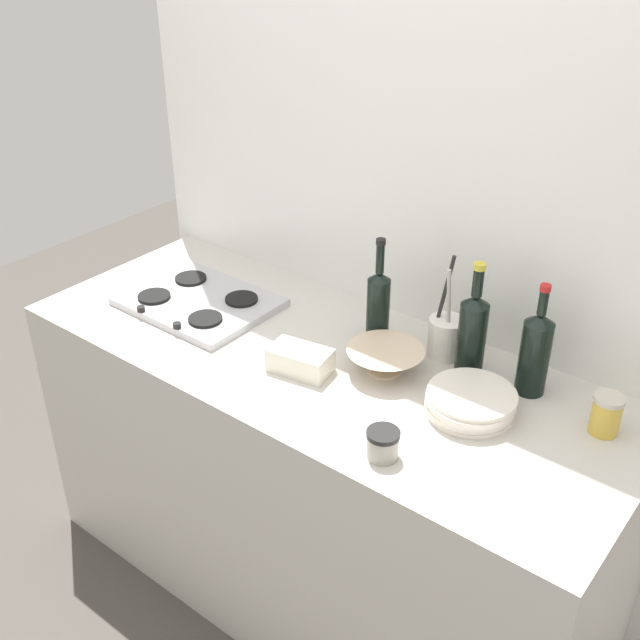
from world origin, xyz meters
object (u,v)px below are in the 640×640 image
at_px(wine_bottle_mid_left, 535,352).
at_px(condiment_jar_front, 383,444).
at_px(plate_stack, 471,402).
at_px(butter_dish, 299,360).
at_px(condiment_jar_rear, 606,414).
at_px(wine_bottle_leftmost, 472,333).
at_px(mixing_bowl, 385,360).
at_px(wine_bottle_mid_right, 378,306).
at_px(stovetop_hob, 198,302).
at_px(utensil_crock, 446,336).

height_order(wine_bottle_mid_left, condiment_jar_front, wine_bottle_mid_left).
height_order(plate_stack, butter_dish, butter_dish).
distance_m(condiment_jar_front, condiment_jar_rear, 0.55).
xyz_separation_m(butter_dish, condiment_jar_rear, (0.75, 0.25, 0.02)).
distance_m(wine_bottle_leftmost, mixing_bowl, 0.24).
distance_m(wine_bottle_leftmost, wine_bottle_mid_right, 0.28).
relative_size(plate_stack, wine_bottle_leftmost, 0.70).
relative_size(wine_bottle_leftmost, condiment_jar_front, 4.19).
distance_m(stovetop_hob, utensil_crock, 0.79).
bearing_deg(wine_bottle_leftmost, plate_stack, -59.49).
bearing_deg(stovetop_hob, mixing_bowl, 4.92).
bearing_deg(wine_bottle_mid_right, wine_bottle_mid_left, 6.72).
xyz_separation_m(wine_bottle_leftmost, wine_bottle_mid_left, (0.17, 0.03, -0.01)).
bearing_deg(butter_dish, condiment_jar_rear, 18.46).
relative_size(stovetop_hob, wine_bottle_leftmost, 1.37).
height_order(stovetop_hob, utensil_crock, utensil_crock).
bearing_deg(plate_stack, wine_bottle_leftmost, 120.51).
bearing_deg(condiment_jar_front, wine_bottle_mid_right, 126.14).
distance_m(plate_stack, utensil_crock, 0.27).
bearing_deg(butter_dish, wine_bottle_mid_left, 29.20).
bearing_deg(wine_bottle_mid_right, stovetop_hob, -163.71).
bearing_deg(stovetop_hob, wine_bottle_mid_right, 16.29).
bearing_deg(wine_bottle_mid_right, wine_bottle_leftmost, 4.84).
distance_m(wine_bottle_leftmost, condiment_jar_front, 0.44).
xyz_separation_m(stovetop_hob, condiment_jar_front, (0.86, -0.24, 0.02)).
bearing_deg(butter_dish, wine_bottle_mid_right, 70.59).
relative_size(utensil_crock, condiment_jar_rear, 2.91).
height_order(butter_dish, condiment_jar_front, condiment_jar_front).
xyz_separation_m(wine_bottle_mid_left, condiment_jar_rear, (0.22, -0.05, -0.07)).
xyz_separation_m(stovetop_hob, wine_bottle_leftmost, (0.85, 0.19, 0.11)).
bearing_deg(mixing_bowl, stovetop_hob, -175.08).
bearing_deg(condiment_jar_front, wine_bottle_leftmost, 91.61).
height_order(utensil_crock, condiment_jar_rear, utensil_crock).
xyz_separation_m(stovetop_hob, butter_dish, (0.48, -0.08, 0.02)).
relative_size(stovetop_hob, plate_stack, 1.95).
xyz_separation_m(wine_bottle_mid_left, wine_bottle_mid_right, (-0.45, -0.05, 0.00)).
bearing_deg(wine_bottle_mid_left, plate_stack, -112.94).
xyz_separation_m(plate_stack, wine_bottle_mid_left, (0.08, 0.18, 0.09)).
bearing_deg(butter_dish, mixing_bowl, 36.43).
xyz_separation_m(butter_dish, condiment_jar_front, (0.38, -0.16, 0.00)).
height_order(stovetop_hob, wine_bottle_leftmost, wine_bottle_leftmost).
xyz_separation_m(stovetop_hob, mixing_bowl, (0.66, 0.06, 0.03)).
relative_size(wine_bottle_leftmost, utensil_crock, 1.10).
relative_size(stovetop_hob, utensil_crock, 1.50).
bearing_deg(butter_dish, utensil_crock, 49.09).
bearing_deg(mixing_bowl, wine_bottle_mid_right, 133.20).
height_order(plate_stack, wine_bottle_leftmost, wine_bottle_leftmost).
relative_size(wine_bottle_mid_right, utensil_crock, 1.09).
distance_m(wine_bottle_leftmost, wine_bottle_mid_left, 0.17).
height_order(wine_bottle_mid_left, mixing_bowl, wine_bottle_mid_left).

